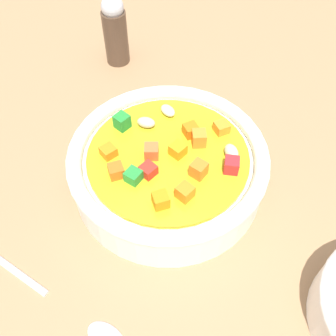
{
  "coord_description": "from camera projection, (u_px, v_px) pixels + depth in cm",
  "views": [
    {
      "loc": [
        -18.42,
        -15.06,
        32.81
      ],
      "look_at": [
        0.0,
        0.0,
        2.34
      ],
      "focal_mm": 41.91,
      "sensor_mm": 36.0,
      "label": 1
    }
  ],
  "objects": [
    {
      "name": "spoon",
      "position": [
        57.0,
        301.0,
        0.32
      ],
      "size": [
        3.54,
        20.22,
        0.99
      ],
      "rotation": [
        0.0,
        0.0,
        4.82
      ],
      "color": "silver",
      "rests_on": "ground_plane"
    },
    {
      "name": "ground_plane",
      "position": [
        168.0,
        187.0,
        0.41
      ],
      "size": [
        140.0,
        140.0,
        2.0
      ],
      "primitive_type": "cube",
      "color": "#9E754F"
    },
    {
      "name": "pepper_shaker",
      "position": [
        115.0,
        31.0,
        0.49
      ],
      "size": [
        3.09,
        3.09,
        9.1
      ],
      "color": "#4C3828",
      "rests_on": "ground_plane"
    },
    {
      "name": "soup_bowl_main",
      "position": [
        168.0,
        166.0,
        0.38
      ],
      "size": [
        19.25,
        19.25,
        5.85
      ],
      "color": "white",
      "rests_on": "ground_plane"
    }
  ]
}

